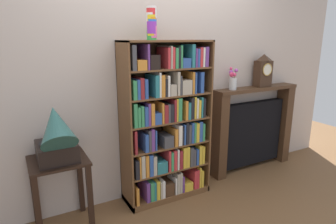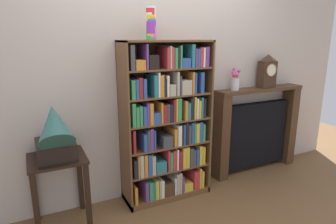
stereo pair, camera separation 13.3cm
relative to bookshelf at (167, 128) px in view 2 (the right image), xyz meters
name	(u,v)px [view 2 (the right image)]	position (x,y,z in m)	size (l,w,h in m)	color
ground_plane	(170,199)	(0.00, -0.07, -0.77)	(7.99, 6.40, 0.02)	brown
wall_back	(167,72)	(0.11, 0.22, 0.54)	(4.99, 0.08, 2.60)	beige
bookshelf	(167,128)	(0.00, 0.00, 0.00)	(0.90, 0.33, 1.63)	brown
cup_stack	(151,23)	(-0.16, -0.01, 1.02)	(0.09, 0.09, 0.30)	green
side_table_left	(59,177)	(-1.07, -0.04, -0.29)	(0.47, 0.44, 0.65)	black
gramophone	(55,134)	(-1.07, -0.11, 0.13)	(0.31, 0.51, 0.55)	black
fireplace_mantel	(256,130)	(1.29, 0.09, -0.24)	(1.21, 0.20, 1.07)	#472D1C
mantel_clock	(267,71)	(1.38, 0.07, 0.50)	(0.20, 0.14, 0.39)	#382316
flower_vase	(235,81)	(0.91, 0.08, 0.41)	(0.09, 0.12, 0.26)	silver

